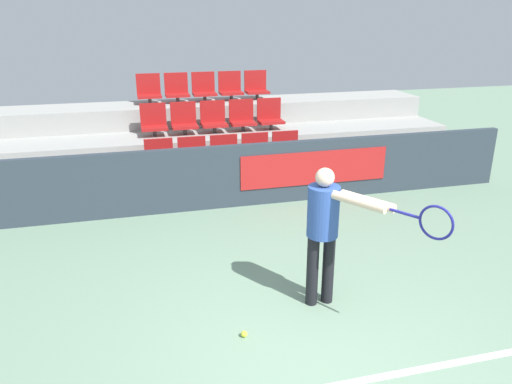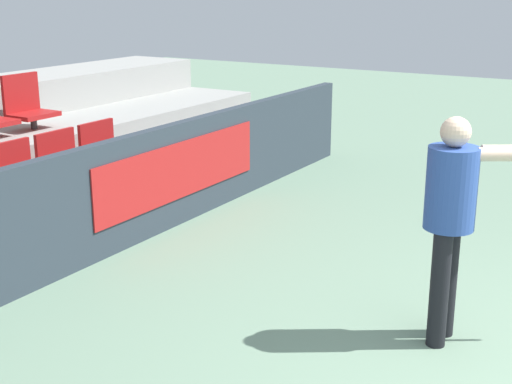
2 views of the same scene
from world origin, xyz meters
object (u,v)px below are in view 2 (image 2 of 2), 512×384
Objects in this scene: stadium_chair_3 at (63,166)px; stadium_chair_4 at (104,154)px; stadium_chair_2 at (17,179)px; tennis_player at (460,206)px; stadium_chair_9 at (27,105)px.

stadium_chair_3 is 1.00× the size of stadium_chair_4.
stadium_chair_2 is 0.38× the size of tennis_player.
stadium_chair_4 is 4.01m from tennis_player.
tennis_player is at bearing -93.49° from stadium_chair_3.
stadium_chair_3 is 3.93m from tennis_player.
stadium_chair_3 is at bearing -117.63° from stadium_chair_9.
tennis_player is at bearing -85.18° from stadium_chair_2.
stadium_chair_3 is 0.38× the size of tennis_player.
stadium_chair_2 is 1.00× the size of stadium_chair_9.
tennis_player is at bearing -99.18° from stadium_chair_9.
stadium_chair_9 reaches higher than stadium_chair_3.
stadium_chair_4 is (1.14, 0.00, 0.00)m from stadium_chair_2.
tennis_player is (-0.24, -3.91, 0.30)m from stadium_chair_3.
stadium_chair_3 is 1.30m from stadium_chair_9.
stadium_chair_3 is 0.57m from stadium_chair_4.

